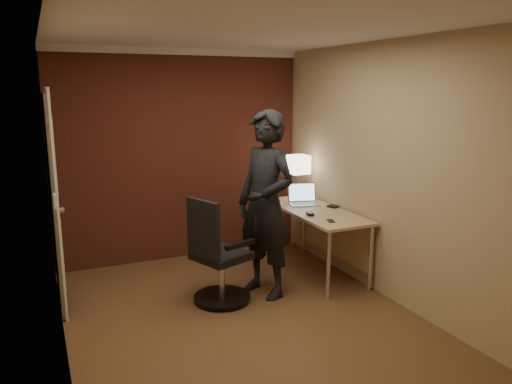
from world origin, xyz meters
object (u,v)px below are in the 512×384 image
(desk_lamp, at_px, (298,165))
(office_chair, at_px, (216,258))
(wallet, at_px, (333,206))
(person, at_px, (266,205))
(laptop, at_px, (303,198))
(phone, at_px, (331,221))
(desk, at_px, (321,220))
(mouse, at_px, (310,214))

(desk_lamp, distance_m, office_chair, 1.76)
(wallet, distance_m, office_chair, 1.59)
(desk_lamp, height_order, person, person)
(person, bearing_deg, laptop, 107.62)
(wallet, xyz_separation_m, person, (-0.99, -0.32, 0.18))
(phone, xyz_separation_m, person, (-0.64, 0.18, 0.19))
(phone, distance_m, office_chair, 1.22)
(desk, xyz_separation_m, person, (-0.82, -0.31, 0.32))
(laptop, bearing_deg, wallet, -53.60)
(desk, relative_size, phone, 13.04)
(office_chair, bearing_deg, phone, -7.54)
(wallet, height_order, person, person)
(desk, relative_size, mouse, 15.00)
(mouse, xyz_separation_m, office_chair, (-1.10, -0.13, -0.29))
(desk_lamp, height_order, wallet, desk_lamp)
(office_chair, bearing_deg, laptop, 26.33)
(mouse, xyz_separation_m, person, (-0.57, -0.11, 0.18))
(laptop, height_order, office_chair, office_chair)
(laptop, height_order, wallet, laptop)
(desk_lamp, distance_m, person, 1.21)
(mouse, relative_size, wallet, 0.91)
(desk, bearing_deg, phone, -110.34)
(laptop, xyz_separation_m, wallet, (0.22, -0.30, -0.05))
(desk_lamp, relative_size, office_chair, 0.52)
(office_chair, bearing_deg, person, 2.56)
(desk, distance_m, mouse, 0.35)
(mouse, bearing_deg, desk_lamp, 83.30)
(mouse, relative_size, office_chair, 0.10)
(phone, bearing_deg, desk_lamp, 98.02)
(desk_lamp, xyz_separation_m, wallet, (0.16, -0.54, -0.41))
(desk_lamp, height_order, laptop, desk_lamp)
(office_chair, bearing_deg, desk_lamp, 32.75)
(desk_lamp, xyz_separation_m, mouse, (-0.26, -0.74, -0.40))
(wallet, bearing_deg, desk, -175.60)
(office_chair, bearing_deg, desk, 13.67)
(wallet, bearing_deg, person, -162.18)
(mouse, relative_size, phone, 0.87)
(desk_lamp, xyz_separation_m, phone, (-0.19, -1.03, -0.41))
(mouse, relative_size, person, 0.05)
(laptop, relative_size, wallet, 3.50)
(laptop, distance_m, wallet, 0.38)
(desk, distance_m, office_chair, 1.40)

